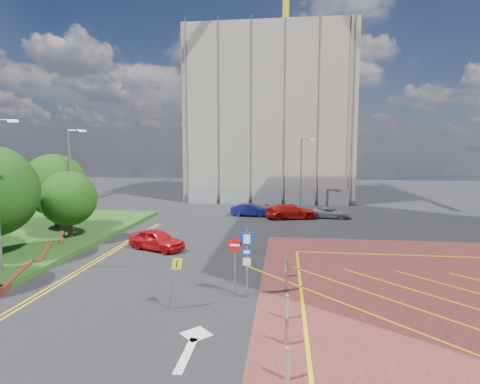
% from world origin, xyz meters
% --- Properties ---
extents(ground, '(140.00, 140.00, 0.00)m').
position_xyz_m(ground, '(0.00, 0.00, 0.00)').
color(ground, black).
rests_on(ground, ground).
extents(retaining_wall, '(6.06, 20.33, 0.40)m').
position_xyz_m(retaining_wall, '(-11.80, 2.00, 0.20)').
color(retaining_wall, brown).
rests_on(retaining_wall, ground).
extents(tree_c, '(4.00, 4.00, 4.90)m').
position_xyz_m(tree_c, '(-13.50, 10.00, 3.19)').
color(tree_c, '#3D2B1C').
rests_on(tree_c, grass_bed).
extents(tree_d, '(5.00, 5.00, 6.08)m').
position_xyz_m(tree_d, '(-16.50, 13.00, 3.87)').
color(tree_d, '#3D2B1C').
rests_on(tree_d, grass_bed).
extents(lamp_left_far, '(1.53, 0.16, 8.00)m').
position_xyz_m(lamp_left_far, '(-14.42, 12.00, 4.66)').
color(lamp_left_far, '#9EA0A8').
rests_on(lamp_left_far, grass_bed).
extents(lamp_back, '(1.53, 0.16, 8.00)m').
position_xyz_m(lamp_back, '(4.08, 28.00, 4.36)').
color(lamp_back, '#9EA0A8').
rests_on(lamp_back, ground).
extents(sign_cluster, '(1.17, 0.12, 3.20)m').
position_xyz_m(sign_cluster, '(0.30, 0.98, 1.95)').
color(sign_cluster, '#9EA0A8').
rests_on(sign_cluster, ground).
extents(warning_sign, '(0.66, 0.40, 2.25)m').
position_xyz_m(warning_sign, '(-2.40, -0.64, 1.43)').
color(warning_sign, '#9EA0A8').
rests_on(warning_sign, ground).
extents(bollard_row, '(0.14, 11.14, 0.90)m').
position_xyz_m(bollard_row, '(2.30, -1.67, 0.47)').
color(bollard_row, '#9EA0A8').
rests_on(bollard_row, forecourt).
extents(construction_building, '(21.20, 19.20, 22.00)m').
position_xyz_m(construction_building, '(0.00, 40.00, 11.00)').
color(construction_building, '#A39785').
rests_on(construction_building, ground).
extents(tower_crane, '(1.60, 35.00, 35.40)m').
position_xyz_m(tower_crane, '(2.00, 39.44, 25.85)').
color(tower_crane, yellow).
rests_on(tower_crane, ground).
extents(construction_fence, '(21.60, 0.06, 2.00)m').
position_xyz_m(construction_fence, '(1.00, 30.00, 1.00)').
color(construction_fence, gray).
rests_on(construction_fence, ground).
extents(car_red_left, '(4.33, 3.02, 1.37)m').
position_xyz_m(car_red_left, '(-6.37, 8.46, 0.68)').
color(car_red_left, red).
rests_on(car_red_left, ground).
extents(car_blue_back, '(3.91, 1.56, 1.27)m').
position_xyz_m(car_blue_back, '(-1.30, 21.99, 0.63)').
color(car_blue_back, navy).
rests_on(car_blue_back, ground).
extents(car_red_back, '(5.30, 3.17, 1.44)m').
position_xyz_m(car_red_back, '(2.80, 21.00, 0.72)').
color(car_red_back, red).
rests_on(car_red_back, ground).
extents(car_silver_back, '(3.98, 2.19, 1.06)m').
position_xyz_m(car_silver_back, '(6.63, 21.85, 0.53)').
color(car_silver_back, '#A3A3AA').
rests_on(car_silver_back, ground).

